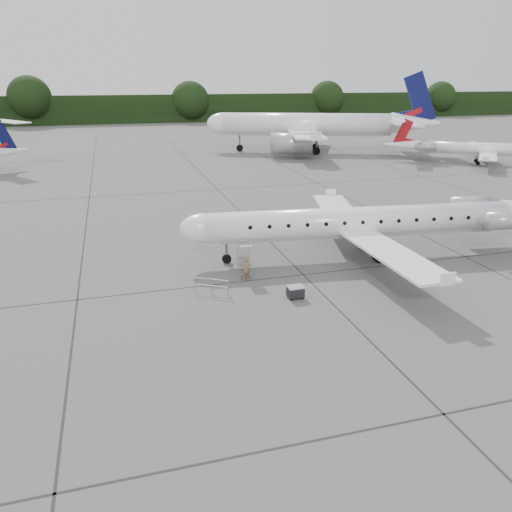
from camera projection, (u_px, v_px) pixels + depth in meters
name	position (u px, v px, depth m)	size (l,w,h in m)	color
ground	(389.00, 287.00, 32.88)	(320.00, 320.00, 0.00)	#5E5E5C
treeline	(165.00, 109.00, 149.02)	(260.00, 4.00, 8.00)	black
main_regional_jet	(361.00, 207.00, 37.20)	(30.11, 21.68, 7.72)	white
airstair	(244.00, 257.00, 34.67)	(0.85, 2.24, 2.42)	white
passenger	(246.00, 269.00, 33.63)	(0.59, 0.39, 1.63)	brown
safety_railing	(211.00, 286.00, 31.65)	(2.20, 0.08, 1.00)	#999CA2
baggage_cart	(295.00, 292.00, 31.07)	(0.97, 0.78, 0.84)	black
bg_narrowbody	(307.00, 113.00, 88.96)	(38.42, 27.66, 13.79)	white
bg_regional_right	(486.00, 143.00, 77.73)	(25.30, 18.22, 6.64)	white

